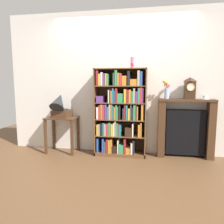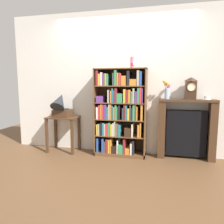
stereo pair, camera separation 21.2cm
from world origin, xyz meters
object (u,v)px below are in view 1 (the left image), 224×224
at_px(cup_stack, 133,63).
at_px(side_table_left, 62,126).
at_px(bookshelf, 120,114).
at_px(teacup_with_saucer, 205,98).
at_px(mantel_clock, 190,88).
at_px(flower_vase, 167,90).
at_px(fireplace_mantel, 185,129).
at_px(gramophone, 60,106).

bearing_deg(cup_stack, side_table_left, -179.90).
xyz_separation_m(bookshelf, teacup_with_saucer, (1.45, 0.07, 0.30)).
relative_size(bookshelf, mantel_clock, 4.23).
bearing_deg(side_table_left, flower_vase, 2.53).
distance_m(mantel_clock, flower_vase, 0.38).
relative_size(fireplace_mantel, mantel_clock, 2.81).
relative_size(flower_vase, teacup_with_saucer, 2.37).
bearing_deg(fireplace_mantel, gramophone, -175.68).
relative_size(cup_stack, gramophone, 0.37).
xyz_separation_m(side_table_left, flower_vase, (1.90, 0.08, 0.69)).
height_order(cup_stack, side_table_left, cup_stack).
xyz_separation_m(side_table_left, fireplace_mantel, (2.24, 0.10, 0.02)).
bearing_deg(cup_stack, mantel_clock, 4.81).
distance_m(gramophone, fireplace_mantel, 2.28).
distance_m(gramophone, flower_vase, 1.93).
bearing_deg(fireplace_mantel, teacup_with_saucer, -3.46).
distance_m(side_table_left, gramophone, 0.40).
xyz_separation_m(cup_stack, fireplace_mantel, (0.93, 0.10, -1.14)).
distance_m(fireplace_mantel, mantel_clock, 0.71).
xyz_separation_m(bookshelf, mantel_clock, (1.19, 0.06, 0.46)).
bearing_deg(side_table_left, gramophone, -90.00).
height_order(cup_stack, gramophone, cup_stack).
distance_m(flower_vase, teacup_with_saucer, 0.65).
height_order(side_table_left, gramophone, gramophone).
bearing_deg(mantel_clock, flower_vase, 179.99).
bearing_deg(flower_vase, teacup_with_saucer, 0.21).
distance_m(bookshelf, gramophone, 1.11).
bearing_deg(mantel_clock, cup_stack, -175.19).
height_order(bookshelf, gramophone, bookshelf).
xyz_separation_m(side_table_left, teacup_with_saucer, (2.54, 0.09, 0.57)).
bearing_deg(gramophone, side_table_left, 90.00).
height_order(fireplace_mantel, flower_vase, flower_vase).
bearing_deg(bookshelf, flower_vase, 4.54).
bearing_deg(flower_vase, side_table_left, -177.47).
bearing_deg(teacup_with_saucer, bookshelf, -177.37).
bearing_deg(bookshelf, fireplace_mantel, 4.19).
relative_size(side_table_left, mantel_clock, 1.82).
relative_size(side_table_left, gramophone, 1.30).
distance_m(mantel_clock, teacup_with_saucer, 0.30).
distance_m(side_table_left, teacup_with_saucer, 2.60).
height_order(cup_stack, mantel_clock, cup_stack).
height_order(bookshelf, cup_stack, cup_stack).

